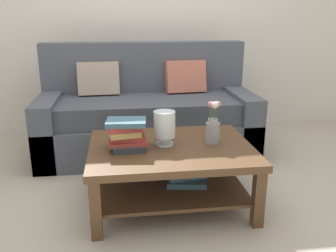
{
  "coord_description": "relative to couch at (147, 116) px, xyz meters",
  "views": [
    {
      "loc": [
        -0.36,
        -2.67,
        1.34
      ],
      "look_at": [
        -0.01,
        -0.13,
        0.55
      ],
      "focal_mm": 39.03,
      "sensor_mm": 36.0,
      "label": 1
    }
  ],
  "objects": [
    {
      "name": "flower_pitcher",
      "position": [
        0.39,
        -1.07,
        0.2
      ],
      "size": [
        0.1,
        0.1,
        0.31
      ],
      "color": "gray",
      "rests_on": "coffee_table"
    },
    {
      "name": "back_wall",
      "position": [
        0.09,
        0.83,
        0.99
      ],
      "size": [
        6.4,
        0.12,
        2.7
      ],
      "primitive_type": "cube",
      "color": "beige",
      "rests_on": "ground"
    },
    {
      "name": "ground_plane",
      "position": [
        0.09,
        -0.82,
        -0.36
      ],
      "size": [
        10.0,
        10.0,
        0.0
      ],
      "primitive_type": "plane",
      "color": "#ADA393"
    },
    {
      "name": "couch",
      "position": [
        0.0,
        0.0,
        0.0
      ],
      "size": [
        2.05,
        0.9,
        1.06
      ],
      "color": "#474C56",
      "rests_on": "ground"
    },
    {
      "name": "coffee_table",
      "position": [
        0.09,
        -1.1,
        -0.04
      ],
      "size": [
        1.14,
        0.87,
        0.45
      ],
      "color": "#4C331E",
      "rests_on": "ground"
    },
    {
      "name": "book_stack_main",
      "position": [
        -0.23,
        -1.11,
        0.19
      ],
      "size": [
        0.28,
        0.24,
        0.21
      ],
      "color": "#2D333D",
      "rests_on": "coffee_table"
    },
    {
      "name": "glass_hurricane_vase",
      "position": [
        0.04,
        -1.07,
        0.22
      ],
      "size": [
        0.15,
        0.15,
        0.24
      ],
      "color": "silver",
      "rests_on": "coffee_table"
    }
  ]
}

